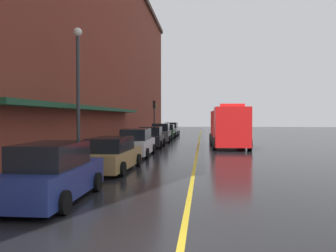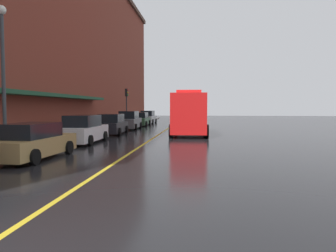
# 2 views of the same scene
# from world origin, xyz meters

# --- Properties ---
(ground_plane) EXTENTS (112.00, 112.00, 0.00)m
(ground_plane) POSITION_xyz_m (0.00, 25.00, 0.00)
(ground_plane) COLOR black
(sidewalk_left) EXTENTS (2.40, 70.00, 0.15)m
(sidewalk_left) POSITION_xyz_m (-6.20, 25.00, 0.07)
(sidewalk_left) COLOR #ADA8A0
(sidewalk_left) RESTS_ON ground
(lane_center_stripe) EXTENTS (0.16, 70.00, 0.01)m
(lane_center_stripe) POSITION_xyz_m (0.00, 25.00, 0.00)
(lane_center_stripe) COLOR gold
(lane_center_stripe) RESTS_ON ground
(brick_building_left) EXTENTS (14.58, 64.00, 18.57)m
(brick_building_left) POSITION_xyz_m (-14.10, 24.00, 9.29)
(brick_building_left) COLOR maroon
(brick_building_left) RESTS_ON ground
(parked_car_0) EXTENTS (1.99, 4.49, 1.77)m
(parked_car_0) POSITION_xyz_m (-4.05, 3.64, 0.82)
(parked_car_0) COLOR navy
(parked_car_0) RESTS_ON ground
(parked_car_1) EXTENTS (2.14, 4.87, 1.58)m
(parked_car_1) POSITION_xyz_m (-3.85, 9.40, 0.75)
(parked_car_1) COLOR #A5844C
(parked_car_1) RESTS_ON ground
(parked_car_2) EXTENTS (2.04, 4.79, 1.77)m
(parked_car_2) POSITION_xyz_m (-3.90, 15.55, 0.83)
(parked_car_2) COLOR silver
(parked_car_2) RESTS_ON ground
(parked_car_3) EXTENTS (2.18, 4.58, 1.70)m
(parked_car_3) POSITION_xyz_m (-3.94, 22.00, 0.80)
(parked_car_3) COLOR black
(parked_car_3) RESTS_ON ground
(parked_car_4) EXTENTS (2.16, 4.95, 1.87)m
(parked_car_4) POSITION_xyz_m (-3.89, 28.25, 0.87)
(parked_car_4) COLOR #595B60
(parked_car_4) RESTS_ON ground
(parked_car_5) EXTENTS (2.04, 4.68, 1.63)m
(parked_car_5) POSITION_xyz_m (-3.89, 34.31, 0.77)
(parked_car_5) COLOR #2D5133
(parked_car_5) RESTS_ON ground
(parked_car_6) EXTENTS (2.03, 4.39, 1.78)m
(parked_car_6) POSITION_xyz_m (-3.89, 39.72, 0.83)
(parked_car_6) COLOR silver
(parked_car_6) RESTS_ON ground
(fire_truck) EXTENTS (3.06, 8.47, 3.53)m
(fire_truck) POSITION_xyz_m (2.54, 22.51, 1.68)
(fire_truck) COLOR red
(fire_truck) RESTS_ON ground
(parking_meter_0) EXTENTS (0.14, 0.18, 1.33)m
(parking_meter_0) POSITION_xyz_m (-5.35, 20.06, 1.06)
(parking_meter_0) COLOR #4C4C51
(parking_meter_0) RESTS_ON sidewalk_left
(parking_meter_1) EXTENTS (0.14, 0.18, 1.33)m
(parking_meter_1) POSITION_xyz_m (-5.35, 17.56, 1.06)
(parking_meter_1) COLOR #4C4C51
(parking_meter_1) RESTS_ON sidewalk_left
(street_lamp_left) EXTENTS (0.44, 0.44, 6.94)m
(street_lamp_left) POSITION_xyz_m (-5.95, 10.60, 4.40)
(street_lamp_left) COLOR #33383D
(street_lamp_left) RESTS_ON sidewalk_left
(traffic_light_near) EXTENTS (0.38, 0.36, 4.30)m
(traffic_light_near) POSITION_xyz_m (-5.29, 32.89, 3.16)
(traffic_light_near) COLOR #232326
(traffic_light_near) RESTS_ON sidewalk_left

